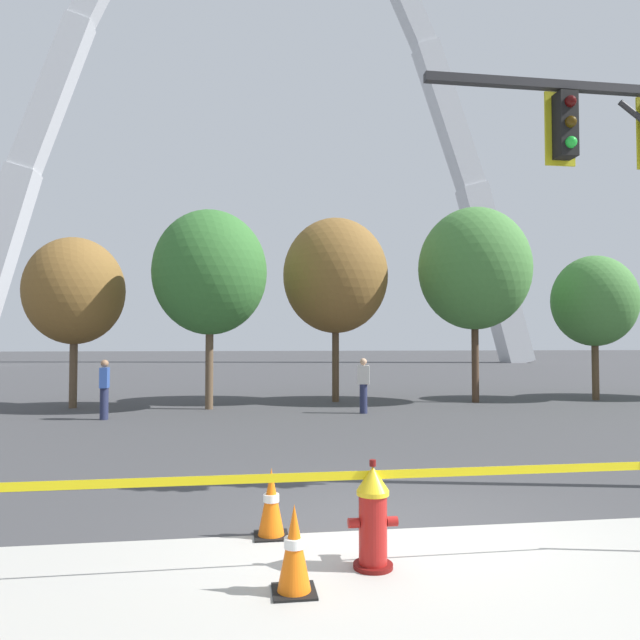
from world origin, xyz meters
TOP-DOWN VIEW (x-y plane):
  - ground_plane at (0.00, 0.00)m, footprint 240.00×240.00m
  - fire_hydrant at (-0.50, -1.03)m, footprint 0.46×0.48m
  - caution_tape_barrier at (-0.85, -1.02)m, footprint 6.28×0.08m
  - traffic_cone_by_hydrant at (-1.37, -0.06)m, footprint 0.36×0.36m
  - traffic_cone_mid_sidewalk at (-1.26, -1.46)m, footprint 0.36×0.36m
  - monument_arch at (0.00, 47.39)m, footprint 53.25×2.51m
  - tree_far_left at (-6.88, 12.70)m, footprint 3.06×3.06m
  - tree_left_mid at (-2.65, 11.81)m, footprint 3.51×3.51m
  - tree_center_left at (1.56, 13.45)m, footprint 3.64×3.64m
  - tree_center_right at (6.26, 12.57)m, footprint 3.82×3.82m
  - tree_right_mid at (10.82, 12.75)m, footprint 2.94×2.94m
  - pedestrian_walking_left at (1.84, 10.15)m, footprint 0.38×0.28m
  - pedestrian_standing_center at (-5.29, 9.78)m, footprint 0.22×0.34m

SIDE VIEW (x-z plane):
  - ground_plane at x=0.00m, z-range 0.00..0.00m
  - traffic_cone_by_hydrant at x=-1.37m, z-range -0.01..0.72m
  - traffic_cone_mid_sidewalk at x=-1.26m, z-range -0.01..0.72m
  - fire_hydrant at x=-0.50m, z-range -0.03..0.96m
  - caution_tape_barrier at x=-0.85m, z-range 0.19..1.12m
  - pedestrian_walking_left at x=1.84m, z-range 0.02..1.61m
  - pedestrian_standing_center at x=-5.29m, z-range 0.02..1.61m
  - tree_right_mid at x=10.82m, z-range 0.94..6.09m
  - tree_far_left at x=-6.88m, z-range 0.98..6.33m
  - tree_left_mid at x=-2.65m, z-range 1.13..7.28m
  - tree_center_left at x=1.56m, z-range 1.17..7.54m
  - tree_center_right at x=6.26m, z-range 1.23..7.92m
  - monument_arch at x=0.00m, z-range -3.28..49.49m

